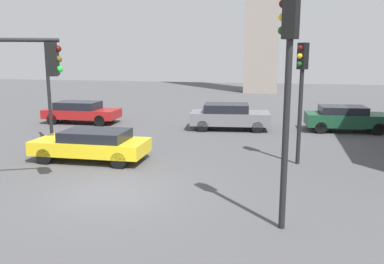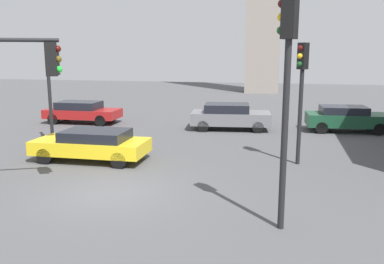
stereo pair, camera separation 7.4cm
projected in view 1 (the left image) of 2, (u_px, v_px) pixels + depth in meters
The scene contains 8 objects.
ground_plane at pixel (111, 193), 12.78m from camera, with size 99.84×99.84×0.00m, color #4C4C4F.
traffic_light_0 at pixel (51, 73), 17.12m from camera, with size 2.64×3.52×4.96m.
traffic_light_2 at pixel (301, 80), 15.51m from camera, with size 0.45×0.48×4.74m.
traffic_light_3 at pixel (288, 72), 9.46m from camera, with size 0.49×0.41×5.66m.
car_1 at pixel (92, 144), 16.51m from camera, with size 4.66×2.09×1.27m.
car_2 at pixel (229, 116), 23.33m from camera, with size 4.71×2.58×1.49m.
car_3 at pixel (81, 112), 25.49m from camera, with size 4.69×2.08×1.36m.
car_4 at pixel (345, 118), 22.74m from camera, with size 4.55×2.31×1.44m.
Camera 1 is at (5.17, -11.31, 4.34)m, focal length 37.72 mm.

